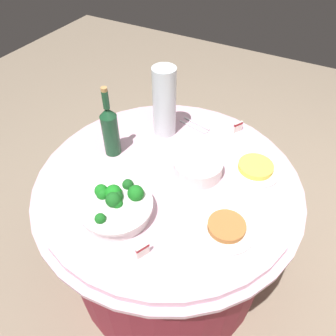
# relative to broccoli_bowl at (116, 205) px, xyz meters

# --- Properties ---
(ground_plane) EXTENTS (6.00, 6.00, 0.00)m
(ground_plane) POSITION_rel_broccoli_bowl_xyz_m (-0.26, 0.08, -0.78)
(ground_plane) COLOR gray
(buffet_table) EXTENTS (1.16, 1.16, 0.74)m
(buffet_table) POSITION_rel_broccoli_bowl_xyz_m (-0.26, 0.08, -0.41)
(buffet_table) COLOR maroon
(buffet_table) RESTS_ON ground_plane
(broccoli_bowl) EXTENTS (0.28, 0.28, 0.11)m
(broccoli_bowl) POSITION_rel_broccoli_bowl_xyz_m (0.00, 0.00, 0.00)
(broccoli_bowl) COLOR white
(broccoli_bowl) RESTS_ON buffet_table
(plate_stack) EXTENTS (0.21, 0.21, 0.07)m
(plate_stack) POSITION_rel_broccoli_bowl_xyz_m (-0.34, 0.18, -0.01)
(plate_stack) COLOR white
(plate_stack) RESTS_ON buffet_table
(wine_bottle) EXTENTS (0.07, 0.07, 0.34)m
(wine_bottle) POSITION_rel_broccoli_bowl_xyz_m (-0.28, -0.22, 0.09)
(wine_bottle) COLOR #194628
(wine_bottle) RESTS_ON buffet_table
(decorative_fruit_vase) EXTENTS (0.11, 0.11, 0.34)m
(decorative_fruit_vase) POSITION_rel_broccoli_bowl_xyz_m (-0.53, -0.09, 0.11)
(decorative_fruit_vase) COLOR silver
(decorative_fruit_vase) RESTS_ON buffet_table
(serving_tongs) EXTENTS (0.08, 0.17, 0.01)m
(serving_tongs) POSITION_rel_broccoli_bowl_xyz_m (-0.64, 0.03, -0.04)
(serving_tongs) COLOR silver
(serving_tongs) RESTS_ON buffet_table
(food_plate_fried_egg) EXTENTS (0.22, 0.22, 0.04)m
(food_plate_fried_egg) POSITION_rel_broccoli_bowl_xyz_m (-0.48, 0.40, -0.03)
(food_plate_fried_egg) COLOR white
(food_plate_fried_egg) RESTS_ON buffet_table
(food_plate_peanuts) EXTENTS (0.22, 0.22, 0.03)m
(food_plate_peanuts) POSITION_rel_broccoli_bowl_xyz_m (-0.12, 0.40, -0.03)
(food_plate_peanuts) COLOR white
(food_plate_peanuts) RESTS_ON buffet_table
(label_placard_front) EXTENTS (0.05, 0.03, 0.05)m
(label_placard_front) POSITION_rel_broccoli_bowl_xyz_m (-0.70, 0.23, -0.01)
(label_placard_front) COLOR white
(label_placard_front) RESTS_ON buffet_table
(label_placard_mid) EXTENTS (0.05, 0.03, 0.05)m
(label_placard_mid) POSITION_rel_broccoli_bowl_xyz_m (0.11, 0.19, -0.01)
(label_placard_mid) COLOR white
(label_placard_mid) RESTS_ON buffet_table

